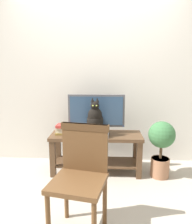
% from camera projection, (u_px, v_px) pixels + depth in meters
% --- Properties ---
extents(ground_plane, '(12.00, 12.00, 0.00)m').
position_uv_depth(ground_plane, '(92.00, 194.00, 2.53)').
color(ground_plane, '#ADA393').
extents(back_wall, '(7.00, 0.12, 2.80)m').
position_uv_depth(back_wall, '(96.00, 70.00, 3.29)').
color(back_wall, silver).
rests_on(back_wall, ground).
extents(tv_stand, '(1.23, 0.45, 0.54)m').
position_uv_depth(tv_stand, '(96.00, 146.00, 3.02)').
color(tv_stand, '#513823').
rests_on(tv_stand, ground).
extents(tv, '(0.76, 0.20, 0.53)m').
position_uv_depth(tv, '(96.00, 113.00, 2.99)').
color(tv, '#4C4C51').
rests_on(tv, tv_stand).
extents(media_box, '(0.35, 0.27, 0.07)m').
position_uv_depth(media_box, '(95.00, 133.00, 2.92)').
color(media_box, '#ADADB2').
rests_on(media_box, tv_stand).
extents(cat, '(0.22, 0.34, 0.44)m').
position_uv_depth(cat, '(95.00, 119.00, 2.87)').
color(cat, black).
rests_on(cat, media_box).
extents(wooden_chair, '(0.52, 0.52, 0.94)m').
position_uv_depth(wooden_chair, '(81.00, 170.00, 1.88)').
color(wooden_chair, brown).
rests_on(wooden_chair, ground).
extents(book_stack, '(0.21, 0.19, 0.13)m').
position_uv_depth(book_stack, '(63.00, 129.00, 2.98)').
color(book_stack, olive).
rests_on(book_stack, tv_stand).
extents(potted_plant, '(0.34, 0.34, 0.75)m').
position_uv_depth(potted_plant, '(161.00, 144.00, 2.86)').
color(potted_plant, '#9E6B4C').
rests_on(potted_plant, ground).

